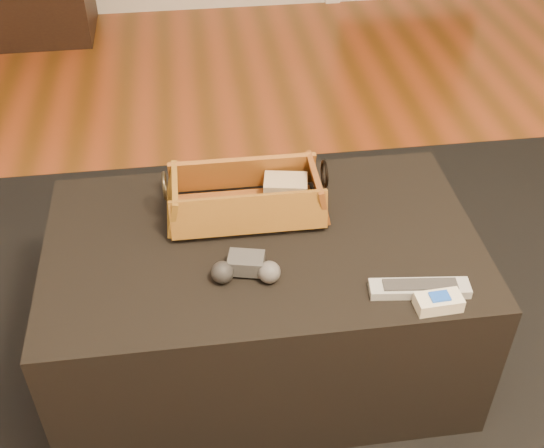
{
  "coord_description": "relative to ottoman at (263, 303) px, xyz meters",
  "views": [
    {
      "loc": [
        0.02,
        -0.92,
        1.46
      ],
      "look_at": [
        0.18,
        0.24,
        0.49
      ],
      "focal_mm": 45.0,
      "sensor_mm": 36.0,
      "label": 1
    }
  ],
  "objects": [
    {
      "name": "area_rug",
      "position": [
        0.0,
        -0.05,
        -0.22
      ],
      "size": [
        2.6,
        2.0,
        0.01
      ],
      "primitive_type": "cube",
      "color": "black",
      "rests_on": "floor"
    },
    {
      "name": "ottoman",
      "position": [
        0.0,
        0.0,
        0.0
      ],
      "size": [
        1.0,
        0.6,
        0.42
      ],
      "primitive_type": "cube",
      "color": "black",
      "rests_on": "area_rug"
    },
    {
      "name": "tv_remote",
      "position": [
        -0.04,
        0.09,
        0.23
      ],
      "size": [
        0.2,
        0.06,
        0.02
      ],
      "primitive_type": "cube",
      "rotation": [
        0.0,
        0.0,
        0.1
      ],
      "color": "black",
      "rests_on": "wicker_basket"
    },
    {
      "name": "cloth_bundle",
      "position": [
        0.07,
        0.13,
        0.25
      ],
      "size": [
        0.11,
        0.09,
        0.06
      ],
      "primitive_type": "cube",
      "rotation": [
        0.0,
        0.0,
        -0.18
      ],
      "color": "tan",
      "rests_on": "wicker_basket"
    },
    {
      "name": "wicker_basket",
      "position": [
        -0.03,
        0.1,
        0.25
      ],
      "size": [
        0.38,
        0.2,
        0.13
      ],
      "color": "#A15924",
      "rests_on": "ottoman"
    },
    {
      "name": "game_controller",
      "position": [
        -0.05,
        -0.12,
        0.23
      ],
      "size": [
        0.15,
        0.1,
        0.05
      ],
      "color": "#353538",
      "rests_on": "ottoman"
    },
    {
      "name": "silver_remote",
      "position": [
        0.31,
        -0.21,
        0.22
      ],
      "size": [
        0.22,
        0.07,
        0.02
      ],
      "color": "#B9BDC2",
      "rests_on": "ottoman"
    },
    {
      "name": "cream_gadget",
      "position": [
        0.33,
        -0.26,
        0.23
      ],
      "size": [
        0.1,
        0.05,
        0.03
      ],
      "color": "beige",
      "rests_on": "ottoman"
    }
  ]
}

